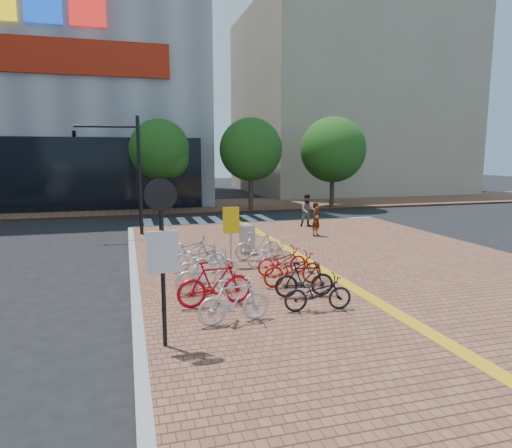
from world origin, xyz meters
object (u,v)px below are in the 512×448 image
object	(u,v)px
bike_11	(258,246)
pedestrian_a	(316,219)
bike_9	(282,261)
notice_sign	(162,243)
bike_3	(208,265)
yellow_sign	(231,226)
bike_1	(215,283)
bike_7	(304,279)
bike_8	(293,269)
bike_4	(199,258)
utility_box	(247,240)
bike_0	(234,301)
bike_6	(318,293)
bike_5	(189,249)
pedestrian_b	(308,211)
bike_2	(206,275)
bike_10	(270,254)
traffic_light_pole	(110,153)

from	to	relation	value
bike_11	pedestrian_a	bearing A→B (deg)	-48.39
bike_9	notice_sign	bearing A→B (deg)	131.38
bike_3	yellow_sign	bearing A→B (deg)	-37.22
bike_1	bike_7	xyz separation A→B (m)	(2.43, 0.06, -0.10)
bike_8	bike_4	bearing A→B (deg)	41.54
utility_box	bike_0	bearing A→B (deg)	-107.13
bike_6	yellow_sign	size ratio (longest dim) A/B	0.83
bike_5	bike_3	bearing A→B (deg)	-173.37
bike_6	notice_sign	xyz separation A→B (m)	(-3.77, -1.12, 1.66)
bike_7	utility_box	size ratio (longest dim) A/B	1.49
bike_1	bike_9	xyz separation A→B (m)	(2.61, 2.38, -0.14)
bike_6	bike_9	xyz separation A→B (m)	(0.26, 3.41, -0.00)
utility_box	notice_sign	xyz separation A→B (m)	(-3.75, -7.79, 1.56)
bike_4	bike_11	world-z (taller)	bike_11
utility_box	bike_11	bearing A→B (deg)	-84.61
bike_5	pedestrian_b	xyz separation A→B (m)	(7.06, 6.39, 0.33)
bike_9	bike_8	bearing A→B (deg)	168.66
bike_2	bike_3	distance (m)	1.17
bike_9	bike_11	bearing A→B (deg)	-2.35
bike_10	traffic_light_pole	xyz separation A→B (m)	(-5.23, 7.60, 3.37)
bike_1	bike_10	size ratio (longest dim) A/B	1.21
bike_5	bike_10	bearing A→B (deg)	-115.44
notice_sign	yellow_sign	bearing A→B (deg)	65.59
bike_6	utility_box	size ratio (longest dim) A/B	1.56
notice_sign	traffic_light_pole	size ratio (longest dim) A/B	0.61
bike_1	notice_sign	size ratio (longest dim) A/B	0.58
yellow_sign	bike_5	bearing A→B (deg)	144.69
bike_9	notice_sign	distance (m)	6.28
bike_1	bike_11	xyz separation A→B (m)	(2.43, 4.53, -0.06)
bike_8	bike_11	xyz separation A→B (m)	(-0.08, 3.36, 0.03)
bike_1	bike_4	size ratio (longest dim) A/B	1.04
bike_2	bike_9	xyz separation A→B (m)	(2.64, 1.30, -0.08)
bike_6	pedestrian_b	xyz separation A→B (m)	(4.70, 12.14, 0.39)
bike_8	bike_11	world-z (taller)	bike_11
bike_5	bike_4	bearing A→B (deg)	-172.98
bike_9	bike_4	bearing A→B (deg)	61.98
yellow_sign	pedestrian_b	bearing A→B (deg)	51.71
bike_0	traffic_light_pole	size ratio (longest dim) A/B	0.31
bike_1	bike_7	size ratio (longest dim) A/B	1.20
bike_11	notice_sign	distance (m)	7.87
bike_11	pedestrian_a	size ratio (longest dim) A/B	1.12
bike_1	bike_3	size ratio (longest dim) A/B	1.02
yellow_sign	traffic_light_pole	size ratio (longest dim) A/B	0.37
bike_8	pedestrian_b	size ratio (longest dim) A/B	1.11
bike_5	utility_box	distance (m)	2.52
bike_1	bike_10	bearing A→B (deg)	-41.54
bike_11	yellow_sign	bearing A→B (deg)	119.47
traffic_light_pole	pedestrian_a	bearing A→B (deg)	-16.30
yellow_sign	notice_sign	bearing A→B (deg)	-114.41
bike_4	bike_7	distance (m)	4.01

